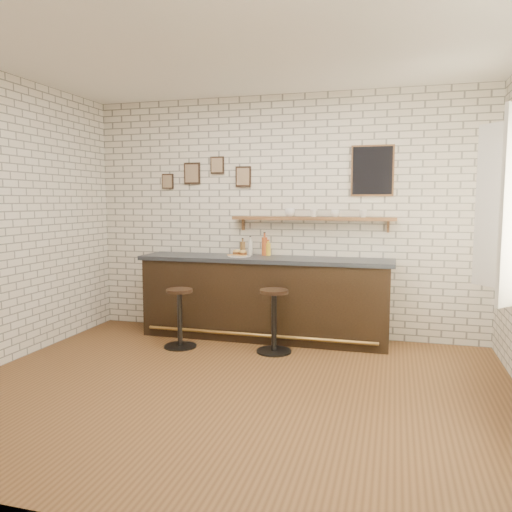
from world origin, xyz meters
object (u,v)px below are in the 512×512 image
object	(u,v)px
bitters_bottle_white	(250,247)
bar_stool_right	(274,319)
bitters_bottle_brown	(243,248)
shelf_cup_d	(363,214)
bar_counter	(264,298)
shelf_cup_b	(314,213)
bitters_bottle_amber	(265,246)
bar_stool_left	(180,316)
shelf_cup_a	(290,213)
shelf_cup_c	(335,213)
ciabatta_sandwich	(240,253)
sandwich_plate	(239,256)
condiment_bottle_yellow	(268,249)

from	to	relation	value
bitters_bottle_white	bar_stool_right	xyz separation A→B (m)	(0.49, -0.73, -0.73)
bitters_bottle_brown	shelf_cup_d	bearing A→B (deg)	0.30
bar_counter	bitters_bottle_brown	size ratio (longest dim) A/B	14.40
bitters_bottle_white	shelf_cup_b	xyz separation A→B (m)	(0.80, 0.01, 0.44)
bitters_bottle_amber	shelf_cup_b	xyz separation A→B (m)	(0.62, 0.01, 0.41)
bar_stool_left	shelf_cup_a	bearing A→B (deg)	36.56
bar_counter	shelf_cup_c	bearing A→B (deg)	13.59
bitters_bottle_brown	shelf_cup_d	distance (m)	1.56
ciabatta_sandwich	bitters_bottle_amber	bearing A→B (deg)	36.28
ciabatta_sandwich	sandwich_plate	bearing A→B (deg)	180.00
condiment_bottle_yellow	bar_stool_right	distance (m)	1.05
bar_counter	shelf_cup_c	distance (m)	1.34
shelf_cup_b	shelf_cup_c	xyz separation A→B (m)	(0.26, 0.00, -0.00)
bitters_bottle_brown	shelf_cup_c	world-z (taller)	shelf_cup_c
bar_counter	bar_stool_left	distance (m)	1.07
bar_stool_right	shelf_cup_d	bearing A→B (deg)	39.01
bar_counter	condiment_bottle_yellow	distance (m)	0.62
bitters_bottle_brown	shelf_cup_b	size ratio (longest dim) A/B	2.24
condiment_bottle_yellow	bitters_bottle_amber	bearing A→B (deg)	180.00
ciabatta_sandwich	shelf_cup_a	world-z (taller)	shelf_cup_a
bitters_bottle_amber	shelf_cup_c	bearing A→B (deg)	0.51
sandwich_plate	shelf_cup_a	bearing A→B (deg)	18.66
bar_stool_right	shelf_cup_a	bearing A→B (deg)	88.26
condiment_bottle_yellow	shelf_cup_a	bearing A→B (deg)	1.63
sandwich_plate	shelf_cup_d	world-z (taller)	shelf_cup_d
condiment_bottle_yellow	bar_stool_right	size ratio (longest dim) A/B	0.28
bar_counter	shelf_cup_b	size ratio (longest dim) A/B	32.27
bar_counter	bitters_bottle_brown	world-z (taller)	bitters_bottle_brown
shelf_cup_c	shelf_cup_d	size ratio (longest dim) A/B	1.16
bitters_bottle_brown	sandwich_plate	bearing A→B (deg)	-85.67
bitters_bottle_white	shelf_cup_c	world-z (taller)	shelf_cup_c
bitters_bottle_brown	bitters_bottle_white	world-z (taller)	bitters_bottle_white
bitters_bottle_brown	bar_stool_right	world-z (taller)	bitters_bottle_brown
condiment_bottle_yellow	shelf_cup_d	size ratio (longest dim) A/B	2.08
bitters_bottle_white	bar_stool_left	distance (m)	1.27
sandwich_plate	bitters_bottle_brown	distance (m)	0.21
bitters_bottle_amber	bar_counter	bearing A→B (deg)	-76.42
ciabatta_sandwich	shelf_cup_b	world-z (taller)	shelf_cup_b
shelf_cup_c	bitters_bottle_white	bearing A→B (deg)	124.32
sandwich_plate	bar_counter	bearing A→B (deg)	-0.04
bar_stool_right	shelf_cup_d	world-z (taller)	shelf_cup_d
shelf_cup_d	shelf_cup_c	bearing A→B (deg)	153.17
bitters_bottle_amber	bar_stool_right	bearing A→B (deg)	-67.59
sandwich_plate	shelf_cup_a	xyz separation A→B (m)	(0.59, 0.20, 0.53)
bitters_bottle_white	bitters_bottle_amber	distance (m)	0.19
ciabatta_sandwich	shelf_cup_b	size ratio (longest dim) A/B	2.30
ciabatta_sandwich	shelf_cup_c	xyz separation A→B (m)	(1.14, 0.20, 0.49)
condiment_bottle_yellow	shelf_cup_a	distance (m)	0.53
shelf_cup_c	shelf_cup_b	bearing A→B (deg)	123.90
condiment_bottle_yellow	bar_counter	bearing A→B (deg)	-90.28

